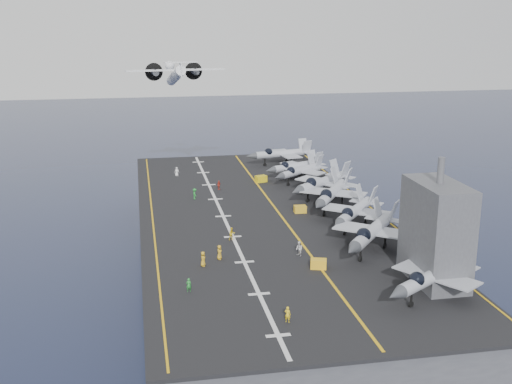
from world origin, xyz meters
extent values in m
plane|color=#142135|center=(0.00, 0.00, 0.00)|extent=(500.00, 500.00, 0.00)
cube|color=#56595E|center=(0.00, 0.00, 5.00)|extent=(36.00, 90.00, 10.00)
cube|color=black|center=(0.00, 0.00, 10.20)|extent=(38.00, 92.00, 0.40)
cube|color=gold|center=(3.00, 0.00, 10.42)|extent=(0.35, 90.00, 0.02)
cube|color=silver|center=(-6.00, 0.00, 10.42)|extent=(0.50, 90.00, 0.02)
cube|color=gold|center=(-17.00, 0.00, 10.42)|extent=(0.25, 90.00, 0.02)
cube|color=gold|center=(18.50, 0.00, 10.42)|extent=(0.25, 90.00, 0.02)
imported|color=gold|center=(-11.33, -20.37, 11.36)|extent=(1.07, 1.33, 1.92)
imported|color=#268C33|center=(-13.76, -27.92, 11.23)|extent=(1.03, 0.71, 1.66)
imported|color=yellow|center=(-6.32, -11.29, 11.31)|extent=(1.24, 0.97, 1.83)
imported|color=#1D912F|center=(-9.48, 10.75, 11.34)|extent=(0.98, 1.27, 1.88)
imported|color=#B63222|center=(-4.58, 16.30, 11.24)|extent=(1.20, 1.18, 1.68)
imported|color=white|center=(-11.41, 28.17, 11.30)|extent=(1.20, 0.92, 1.80)
imported|color=yellow|center=(-4.43, -37.34, 11.27)|extent=(1.26, 1.14, 1.74)
imported|color=silver|center=(1.45, -19.10, 11.39)|extent=(1.10, 1.37, 1.98)
imported|color=gold|center=(-9.00, -18.40, 11.36)|extent=(1.07, 1.33, 1.92)
camera|label=1|loc=(-18.63, -95.72, 40.57)|focal=45.00mm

